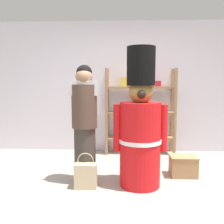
{
  "coord_description": "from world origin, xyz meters",
  "views": [
    {
      "loc": [
        0.09,
        -2.96,
        1.39
      ],
      "look_at": [
        -0.06,
        0.41,
        1.0
      ],
      "focal_mm": 40.5,
      "sensor_mm": 36.0,
      "label": 1
    }
  ],
  "objects_px": {
    "merchandise_shelf": "(140,111)",
    "teddy_bear_guard": "(140,129)",
    "person_shopper": "(85,122)",
    "shopping_bag": "(86,175)",
    "display_crate": "(183,166)"
  },
  "relations": [
    {
      "from": "person_shopper",
      "to": "teddy_bear_guard",
      "type": "bearing_deg",
      "value": -5.99
    },
    {
      "from": "teddy_bear_guard",
      "to": "shopping_bag",
      "type": "xyz_separation_m",
      "value": [
        -0.72,
        -0.13,
        -0.61
      ]
    },
    {
      "from": "merchandise_shelf",
      "to": "teddy_bear_guard",
      "type": "distance_m",
      "value": 1.61
    },
    {
      "from": "display_crate",
      "to": "person_shopper",
      "type": "bearing_deg",
      "value": -168.18
    },
    {
      "from": "shopping_bag",
      "to": "teddy_bear_guard",
      "type": "bearing_deg",
      "value": 10.08
    },
    {
      "from": "merchandise_shelf",
      "to": "teddy_bear_guard",
      "type": "xyz_separation_m",
      "value": [
        -0.09,
        -1.61,
        -0.07
      ]
    },
    {
      "from": "shopping_bag",
      "to": "merchandise_shelf",
      "type": "bearing_deg",
      "value": 64.9
    },
    {
      "from": "shopping_bag",
      "to": "display_crate",
      "type": "distance_m",
      "value": 1.49
    },
    {
      "from": "merchandise_shelf",
      "to": "display_crate",
      "type": "bearing_deg",
      "value": -64.68
    },
    {
      "from": "merchandise_shelf",
      "to": "shopping_bag",
      "type": "relative_size",
      "value": 3.49
    },
    {
      "from": "person_shopper",
      "to": "shopping_bag",
      "type": "distance_m",
      "value": 0.71
    },
    {
      "from": "merchandise_shelf",
      "to": "shopping_bag",
      "type": "bearing_deg",
      "value": -115.1
    },
    {
      "from": "person_shopper",
      "to": "shopping_bag",
      "type": "relative_size",
      "value": 3.42
    },
    {
      "from": "teddy_bear_guard",
      "to": "person_shopper",
      "type": "distance_m",
      "value": 0.76
    },
    {
      "from": "merchandise_shelf",
      "to": "shopping_bag",
      "type": "distance_m",
      "value": 2.03
    }
  ]
}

